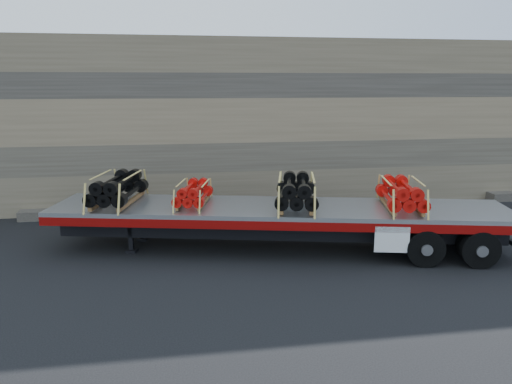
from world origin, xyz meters
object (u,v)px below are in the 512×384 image
(bundle_midfront, at_px, (193,194))
(bundle_midrear, at_px, (296,192))
(bundle_front, at_px, (118,190))
(trailer, at_px, (278,228))
(bundle_rear, at_px, (401,195))

(bundle_midfront, distance_m, bundle_midrear, 3.24)
(bundle_front, relative_size, bundle_midfront, 1.32)
(trailer, bearing_deg, bundle_rear, -0.00)
(trailer, distance_m, bundle_midfront, 2.89)
(trailer, relative_size, bundle_front, 5.62)
(bundle_front, bearing_deg, bundle_midrear, 0.00)
(trailer, xyz_separation_m, bundle_midrear, (0.53, -0.13, 1.16))
(bundle_front, relative_size, bundle_midrear, 1.01)
(bundle_midrear, relative_size, bundle_rear, 1.07)
(bundle_front, height_order, bundle_midfront, bundle_front)
(trailer, bearing_deg, bundle_midrear, -0.00)
(bundle_rear, bearing_deg, bundle_midrear, 180.00)
(bundle_midfront, distance_m, bundle_rear, 6.46)
(bundle_front, distance_m, bundle_midrear, 5.69)
(bundle_front, xyz_separation_m, bundle_rear, (8.66, -2.07, -0.03))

